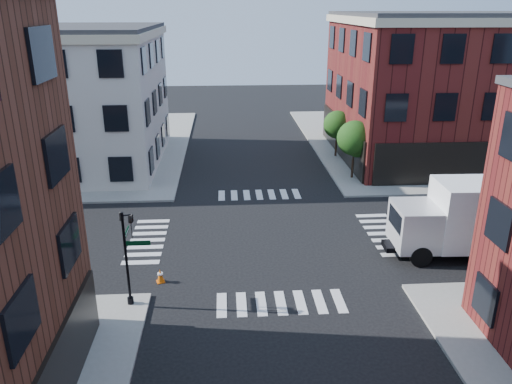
{
  "coord_description": "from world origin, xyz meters",
  "views": [
    {
      "loc": [
        -2.4,
        -26.46,
        12.75
      ],
      "look_at": [
        -0.63,
        0.91,
        2.5
      ],
      "focal_mm": 35.0,
      "sensor_mm": 36.0,
      "label": 1
    }
  ],
  "objects": [
    {
      "name": "ground",
      "position": [
        0.0,
        0.0,
        0.0
      ],
      "size": [
        120.0,
        120.0,
        0.0
      ],
      "primitive_type": "plane",
      "color": "black",
      "rests_on": "ground"
    },
    {
      "name": "signal_pole",
      "position": [
        -6.72,
        -6.68,
        2.86
      ],
      "size": [
        1.29,
        1.24,
        4.6
      ],
      "color": "black",
      "rests_on": "ground"
    },
    {
      "name": "traffic_cone",
      "position": [
        -5.7,
        -4.75,
        0.34
      ],
      "size": [
        0.48,
        0.48,
        0.71
      ],
      "rotation": [
        0.0,
        0.0,
        0.29
      ],
      "color": "#E25E0A",
      "rests_on": "ground"
    },
    {
      "name": "tree_far",
      "position": [
        7.56,
        15.98,
        2.87
      ],
      "size": [
        2.43,
        2.43,
        4.07
      ],
      "color": "black",
      "rests_on": "ground"
    },
    {
      "name": "building_ne",
      "position": [
        20.5,
        16.0,
        6.0
      ],
      "size": [
        25.0,
        16.0,
        12.0
      ],
      "primitive_type": "cube",
      "color": "#4E1314",
      "rests_on": "ground"
    },
    {
      "name": "sidewalk_nw",
      "position": [
        -21.0,
        21.0,
        0.07
      ],
      "size": [
        30.0,
        30.0,
        0.15
      ],
      "primitive_type": "cube",
      "color": "gray",
      "rests_on": "ground"
    },
    {
      "name": "tree_near",
      "position": [
        7.56,
        9.98,
        3.16
      ],
      "size": [
        2.69,
        2.69,
        4.49
      ],
      "color": "black",
      "rests_on": "ground"
    },
    {
      "name": "sidewalk_ne",
      "position": [
        21.0,
        21.0,
        0.07
      ],
      "size": [
        30.0,
        30.0,
        0.15
      ],
      "primitive_type": "cube",
      "color": "gray",
      "rests_on": "ground"
    },
    {
      "name": "box_truck",
      "position": [
        11.19,
        -2.9,
        2.16
      ],
      "size": [
        9.27,
        3.06,
        4.15
      ],
      "rotation": [
        0.0,
        0.0,
        -0.03
      ],
      "color": "white",
      "rests_on": "ground"
    },
    {
      "name": "building_nw",
      "position": [
        -19.0,
        16.0,
        5.5
      ],
      "size": [
        22.0,
        16.0,
        11.0
      ],
      "primitive_type": "cube",
      "color": "beige",
      "rests_on": "ground"
    }
  ]
}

